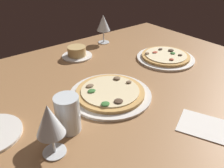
% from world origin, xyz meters
% --- Properties ---
extents(dining_table, '(1.50, 1.10, 0.04)m').
position_xyz_m(dining_table, '(0.00, 0.00, 0.02)').
color(dining_table, '#996B42').
rests_on(dining_table, ground).
extents(pizza_main, '(0.31, 0.31, 0.03)m').
position_xyz_m(pizza_main, '(-0.06, -0.05, 0.05)').
color(pizza_main, silver).
rests_on(pizza_main, dining_table).
extents(pizza_side, '(0.28, 0.28, 0.03)m').
position_xyz_m(pizza_side, '(0.36, 0.04, 0.05)').
color(pizza_side, white).
rests_on(pizza_side, dining_table).
extents(ramekin_on_saucer, '(0.15, 0.15, 0.05)m').
position_xyz_m(ramekin_on_saucer, '(0.03, 0.34, 0.06)').
color(ramekin_on_saucer, silver).
rests_on(ramekin_on_saucer, dining_table).
extents(wine_glass_far, '(0.08, 0.08, 0.16)m').
position_xyz_m(wine_glass_far, '(0.26, 0.42, 0.15)').
color(wine_glass_far, silver).
rests_on(wine_glass_far, dining_table).
extents(wine_glass_near, '(0.08, 0.08, 0.16)m').
position_xyz_m(wine_glass_near, '(-0.35, -0.17, 0.15)').
color(wine_glass_near, silver).
rests_on(wine_glass_near, dining_table).
extents(water_glass, '(0.07, 0.07, 0.12)m').
position_xyz_m(water_glass, '(-0.27, -0.12, 0.09)').
color(water_glass, silver).
rests_on(water_glass, dining_table).
extents(paper_menu, '(0.19, 0.23, 0.00)m').
position_xyz_m(paper_menu, '(0.08, -0.39, 0.04)').
color(paper_menu, white).
rests_on(paper_menu, dining_table).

